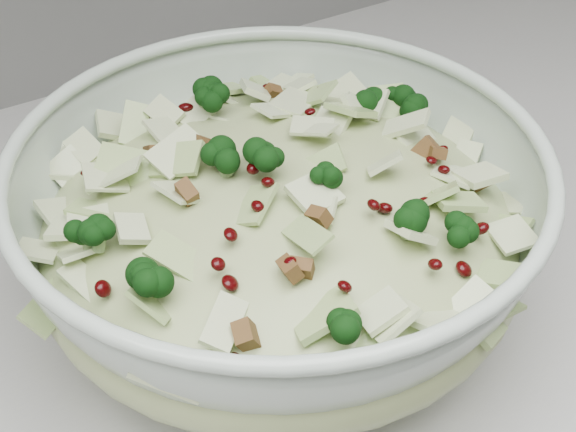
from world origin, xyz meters
The scene contains 2 objects.
mixing_bowl centered at (-0.65, 1.60, 0.97)m, with size 0.38×0.38×0.14m.
salad centered at (-0.65, 1.60, 0.99)m, with size 0.35×0.35×0.14m.
Camera 1 is at (-0.86, 1.26, 1.31)m, focal length 50.00 mm.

